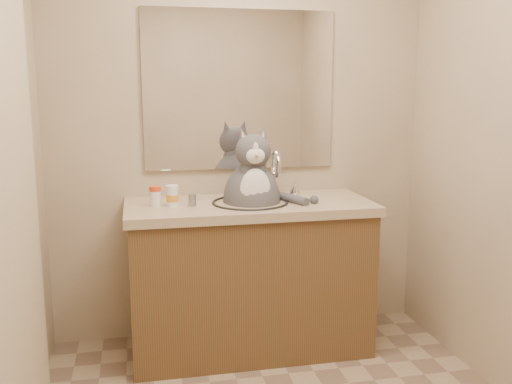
# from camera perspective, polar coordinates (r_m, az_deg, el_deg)

# --- Properties ---
(room) EXTENTS (2.22, 2.52, 2.42)m
(room) POSITION_cam_1_polar(r_m,az_deg,el_deg) (2.13, 4.43, 3.11)
(room) COLOR gray
(room) RESTS_ON ground
(vanity) EXTENTS (1.34, 0.59, 1.12)m
(vanity) POSITION_cam_1_polar(r_m,az_deg,el_deg) (3.22, -0.65, -8.14)
(vanity) COLOR brown
(vanity) RESTS_ON ground
(mirror) EXTENTS (1.10, 0.02, 0.90)m
(mirror) POSITION_cam_1_polar(r_m,az_deg,el_deg) (3.31, -1.64, 10.13)
(mirror) COLOR white
(mirror) RESTS_ON room
(shower_curtain) EXTENTS (0.02, 1.30, 1.93)m
(shower_curtain) POSITION_cam_1_polar(r_m,az_deg,el_deg) (2.22, -23.52, -1.89)
(shower_curtain) COLOR beige
(shower_curtain) RESTS_ON ground
(cat) EXTENTS (0.44, 0.37, 0.63)m
(cat) POSITION_cam_1_polar(r_m,az_deg,el_deg) (3.11, -0.35, -0.26)
(cat) COLOR #4A4A50
(cat) RESTS_ON vanity
(pill_bottle_redcap) EXTENTS (0.08, 0.08, 0.11)m
(pill_bottle_redcap) POSITION_cam_1_polar(r_m,az_deg,el_deg) (3.04, -10.04, -0.42)
(pill_bottle_redcap) COLOR white
(pill_bottle_redcap) RESTS_ON vanity
(pill_bottle_orange) EXTENTS (0.08, 0.08, 0.11)m
(pill_bottle_orange) POSITION_cam_1_polar(r_m,az_deg,el_deg) (3.03, -8.37, -0.42)
(pill_bottle_orange) COLOR white
(pill_bottle_orange) RESTS_ON vanity
(grey_canister) EXTENTS (0.05, 0.05, 0.07)m
(grey_canister) POSITION_cam_1_polar(r_m,az_deg,el_deg) (3.03, -6.39, -0.79)
(grey_canister) COLOR gray
(grey_canister) RESTS_ON vanity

